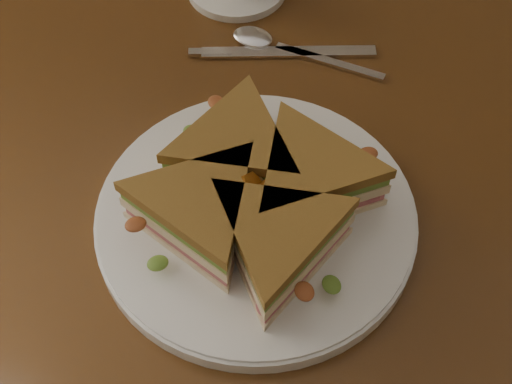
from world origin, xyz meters
TOP-DOWN VIEW (x-y plane):
  - table at (0.00, 0.00)m, footprint 1.20×0.80m
  - plate at (-0.01, -0.08)m, footprint 0.30×0.30m
  - sandwich_wedges at (-0.01, -0.08)m, footprint 0.29×0.29m
  - crisps_mound at (-0.01, -0.08)m, footprint 0.09×0.09m
  - spoon at (-0.09, 0.15)m, footprint 0.18×0.03m
  - knife at (-0.08, 0.14)m, footprint 0.20×0.10m

SIDE VIEW (x-z plane):
  - table at x=0.00m, z-range 0.28..1.03m
  - knife at x=-0.08m, z-range 0.75..0.75m
  - spoon at x=-0.09m, z-range 0.75..0.76m
  - plate at x=-0.01m, z-range 0.75..0.77m
  - crisps_mound at x=-0.01m, z-range 0.77..0.82m
  - sandwich_wedges at x=-0.01m, z-range 0.77..0.82m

